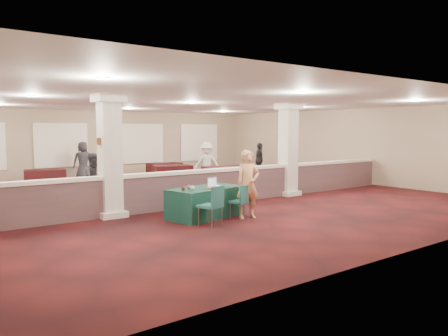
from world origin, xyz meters
TOP-DOWN VIEW (x-y plane):
  - ground at (0.00, 0.00)m, footprint 16.00×16.00m
  - wall_back at (0.00, 8.00)m, footprint 16.00×0.04m
  - wall_front at (0.00, -8.00)m, footprint 16.00×0.04m
  - wall_right at (8.00, 0.00)m, footprint 0.04×16.00m
  - ceiling at (0.00, 0.00)m, footprint 16.00×16.00m
  - partition_wall at (0.00, -1.50)m, footprint 15.60×0.28m
  - column_left at (-3.50, -1.50)m, footprint 0.72×0.72m
  - column_right at (3.00, -1.50)m, footprint 0.72×0.72m
  - sconce_left at (-3.78, -1.50)m, footprint 0.12×0.12m
  - sconce_right at (-3.22, -1.50)m, footprint 0.12×0.12m
  - near_table at (-1.50, -3.00)m, footprint 2.20×1.42m
  - conf_chair_main at (-0.86, -3.75)m, footprint 0.50×0.51m
  - conf_chair_side at (-1.96, -4.01)m, footprint 0.61×0.61m
  - woman at (-0.71, -3.78)m, footprint 0.72×0.56m
  - far_table_front_center at (-1.13, 1.01)m, footprint 1.93×1.31m
  - far_table_front_right at (2.88, 1.84)m, footprint 2.14×1.37m
  - far_table_back_left at (-3.12, 6.50)m, footprint 1.73×1.09m
  - far_table_back_center at (2.00, 4.84)m, footprint 1.84×1.20m
  - far_table_back_right at (2.50, 6.50)m, footprint 1.66×0.85m
  - attendee_a at (-3.16, 0.59)m, footprint 0.82×0.56m
  - attendee_b at (2.57, 2.91)m, footprint 1.14×1.19m
  - attendee_c at (5.99, 3.44)m, footprint 1.08×0.92m
  - attendee_d at (-1.35, 7.00)m, footprint 0.97×0.68m
  - laptop_base at (-1.18, -2.98)m, footprint 0.40×0.31m
  - laptop_screen at (-1.20, -2.86)m, footprint 0.35×0.09m
  - screen_glow at (-1.20, -2.87)m, footprint 0.31×0.07m
  - knitting at (-1.39, -3.25)m, footprint 0.49×0.40m
  - yarn_cream at (-2.05, -3.23)m, footprint 0.12×0.12m
  - yarn_red at (-2.24, -3.11)m, footprint 0.11×0.11m
  - yarn_grey at (-2.00, -2.98)m, footprint 0.11×0.11m
  - scissors at (-0.76, -3.15)m, footprint 0.13×0.06m

SIDE VIEW (x-z plane):
  - ground at x=0.00m, z-range 0.00..0.00m
  - far_table_back_left at x=-3.12m, z-range 0.00..0.65m
  - far_table_back_right at x=2.50m, z-range 0.00..0.66m
  - far_table_back_center at x=2.00m, z-range 0.00..0.69m
  - far_table_front_center at x=-1.13m, z-range 0.00..0.71m
  - near_table at x=-1.50m, z-range 0.00..0.78m
  - far_table_front_right at x=2.88m, z-range 0.00..0.80m
  - conf_chair_main at x=-0.86m, z-range 0.08..0.96m
  - partition_wall at x=0.00m, z-range 0.02..1.12m
  - conf_chair_side at x=-1.96m, z-range 0.09..1.05m
  - scissors at x=-0.76m, z-range 0.78..0.79m
  - laptop_base at x=-1.18m, z-range 0.78..0.80m
  - attendee_a at x=-3.16m, z-range 0.00..1.58m
  - knitting at x=-1.39m, z-range 0.78..0.81m
  - yarn_red at x=-2.24m, z-range 0.78..0.89m
  - yarn_grey at x=-2.00m, z-range 0.78..0.89m
  - attendee_c at x=5.99m, z-range 0.00..1.67m
  - yarn_cream at x=-2.05m, z-range 0.78..0.90m
  - attendee_b at x=2.57m, z-range 0.00..1.76m
  - woman at x=-0.71m, z-range 0.00..1.77m
  - attendee_d at x=-1.35m, z-range 0.00..1.78m
  - screen_glow at x=-1.20m, z-range 0.80..1.00m
  - laptop_screen at x=-1.20m, z-range 0.80..1.03m
  - wall_back at x=0.00m, z-range 0.00..3.20m
  - wall_front at x=0.00m, z-range 0.00..3.20m
  - wall_right at x=8.00m, z-range 0.00..3.20m
  - column_left at x=-3.50m, z-range 0.04..3.24m
  - column_right at x=3.00m, z-range 0.04..3.24m
  - sconce_left at x=-3.78m, z-range 1.91..2.09m
  - sconce_right at x=-3.22m, z-range 1.91..2.09m
  - ceiling at x=0.00m, z-range 3.19..3.21m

